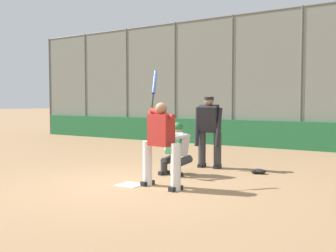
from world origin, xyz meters
TOP-DOWN VIEW (x-y plane):
  - ground_plane at (0.00, 0.00)m, footprint 160.00×160.00m
  - home_plate_marker at (0.00, 0.00)m, footprint 0.43×0.43m
  - backstop_fence at (0.00, -7.33)m, footprint 21.58×0.08m
  - padding_wall at (0.00, -7.23)m, footprint 21.07×0.18m
  - batter_at_plate at (-0.60, -0.13)m, footprint 0.93×0.75m
  - catcher_behind_plate at (-0.16, -1.33)m, footprint 0.61×0.75m
  - umpire_home at (-0.34, -2.51)m, footprint 0.68×0.44m
  - fielding_glove_on_dirt at (-1.58, -2.40)m, footprint 0.30×0.23m

SIDE VIEW (x-z plane):
  - ground_plane at x=0.00m, z-range 0.00..0.00m
  - home_plate_marker at x=0.00m, z-range 0.00..0.01m
  - fielding_glove_on_dirt at x=-1.58m, z-range 0.00..0.11m
  - padding_wall at x=0.00m, z-range 0.00..0.92m
  - catcher_behind_plate at x=-0.16m, z-range 0.02..1.13m
  - batter_at_plate at x=-0.60m, z-range -0.24..1.90m
  - umpire_home at x=-0.34m, z-range 0.06..1.73m
  - backstop_fence at x=0.00m, z-range 0.09..4.69m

